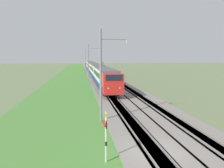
# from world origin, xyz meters

# --- Properties ---
(ground_plane) EXTENTS (400.00, 400.00, 0.00)m
(ground_plane) POSITION_xyz_m (0.00, 0.00, 0.00)
(ground_plane) COLOR #6B7A51
(ballast_main) EXTENTS (240.00, 4.40, 0.30)m
(ballast_main) POSITION_xyz_m (50.00, 0.00, 0.15)
(ballast_main) COLOR gray
(ballast_main) RESTS_ON ground
(ballast_adjacent) EXTENTS (240.00, 4.40, 0.30)m
(ballast_adjacent) POSITION_xyz_m (50.00, -4.21, 0.15)
(ballast_adjacent) COLOR gray
(ballast_adjacent) RESTS_ON ground
(track_main) EXTENTS (240.00, 1.57, 0.45)m
(track_main) POSITION_xyz_m (50.00, 0.00, 0.16)
(track_main) COLOR #4C4238
(track_main) RESTS_ON ground
(track_adjacent) EXTENTS (240.00, 1.57, 0.45)m
(track_adjacent) POSITION_xyz_m (50.00, -4.21, 0.16)
(track_adjacent) COLOR #4C4238
(track_adjacent) RESTS_ON ground
(grass_verge) EXTENTS (240.00, 11.48, 0.12)m
(grass_verge) POSITION_xyz_m (50.00, 6.67, 0.06)
(grass_verge) COLOR #4C8438
(grass_verge) RESTS_ON ground
(passenger_train) EXTENTS (87.25, 2.88, 5.14)m
(passenger_train) POSITION_xyz_m (60.03, 0.00, 2.41)
(passenger_train) COLOR red
(passenger_train) RESTS_ON ground
(crossing_signal_near) EXTENTS (0.70, 0.23, 3.08)m
(crossing_signal_near) POSITION_xyz_m (-0.54, 3.07, 1.86)
(crossing_signal_near) COLOR beige
(crossing_signal_near) RESTS_ON ground
(catenary_mast_near) EXTENTS (0.22, 2.56, 8.56)m
(catenary_mast_near) POSITION_xyz_m (7.26, 2.56, 4.42)
(catenary_mast_near) COLOR slate
(catenary_mast_near) RESTS_ON ground
(catenary_mast_mid) EXTENTS (0.22, 2.56, 8.87)m
(catenary_mast_mid) POSITION_xyz_m (37.05, 2.56, 4.58)
(catenary_mast_mid) COLOR slate
(catenary_mast_mid) RESTS_ON ground
(catenary_mast_far) EXTENTS (0.22, 2.56, 8.73)m
(catenary_mast_far) POSITION_xyz_m (66.84, 2.56, 4.51)
(catenary_mast_far) COLOR slate
(catenary_mast_far) RESTS_ON ground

